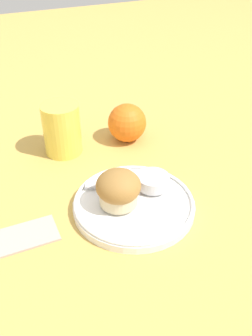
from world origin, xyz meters
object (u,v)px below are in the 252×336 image
muffin (118,189)px  juice_glass (62,129)px  butter_knife (127,186)px  orange_fruit (127,123)px

muffin → juice_glass: 0.23m
muffin → butter_knife: muffin is taller
orange_fruit → juice_glass: juice_glass is taller
muffin → juice_glass: bearing=98.4°
juice_glass → muffin: bearing=-81.6°
butter_knife → juice_glass: (-0.06, 0.19, 0.03)m
butter_knife → orange_fruit: bearing=89.9°
muffin → butter_knife: size_ratio=0.53×
juice_glass → butter_knife: bearing=-71.5°
muffin → juice_glass: juice_glass is taller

